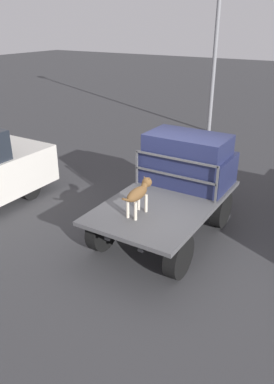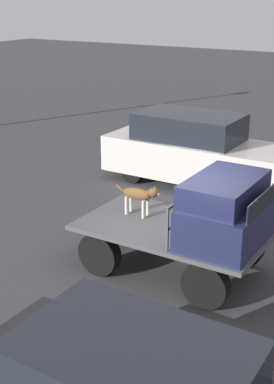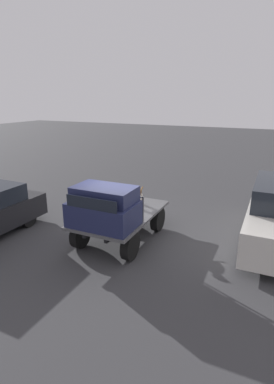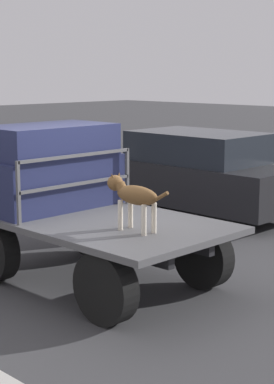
% 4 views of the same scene
% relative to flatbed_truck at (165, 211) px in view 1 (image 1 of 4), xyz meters
% --- Properties ---
extents(ground_plane, '(80.00, 80.00, 0.00)m').
position_rel_flatbed_truck_xyz_m(ground_plane, '(0.00, 0.00, -0.62)').
color(ground_plane, '#38383A').
extents(flatbed_truck, '(3.44, 2.00, 0.88)m').
position_rel_flatbed_truck_xyz_m(flatbed_truck, '(0.00, 0.00, 0.00)').
color(flatbed_truck, black).
rests_on(flatbed_truck, ground).
extents(truck_cab, '(1.23, 1.88, 1.13)m').
position_rel_flatbed_truck_xyz_m(truck_cab, '(1.03, 0.00, 0.80)').
color(truck_cab, '#1E2347').
rests_on(truck_cab, flatbed_truck).
extents(truck_headboard, '(0.04, 1.88, 0.78)m').
position_rel_flatbed_truck_xyz_m(truck_headboard, '(0.38, 0.00, 0.78)').
color(truck_headboard, '#4C4C4F').
rests_on(truck_headboard, flatbed_truck).
extents(dog, '(0.98, 0.23, 0.66)m').
position_rel_flatbed_truck_xyz_m(dog, '(-0.79, 0.15, 0.68)').
color(dog, beige).
rests_on(dog, flatbed_truck).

